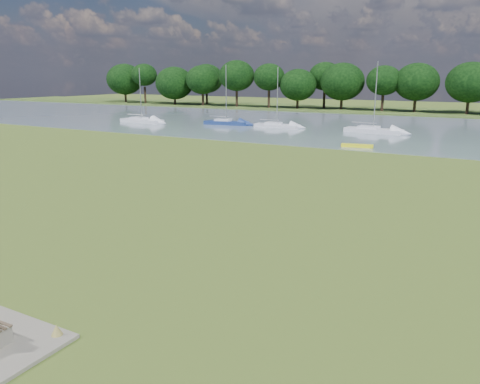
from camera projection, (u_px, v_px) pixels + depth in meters
The scene contains 9 objects.
ground at pixel (237, 211), 23.90m from camera, with size 220.00×220.00×0.00m, color olive.
river at pixel (397, 129), 59.62m from camera, with size 220.00×40.00×0.10m, color slate.
far_bank at pixel (429, 113), 85.13m from camera, with size 220.00×20.00×0.40m, color #4C6626.
kayak at pixel (357, 146), 44.40m from camera, with size 2.96×0.69×0.30m, color #F4F51A.
tree_line at pixel (415, 79), 81.32m from camera, with size 137.44×8.28×10.02m.
sailboat_0 at pixel (226, 121), 64.27m from camera, with size 6.32×2.42×7.99m.
sailboat_4 at pixel (141, 119), 67.23m from camera, with size 7.01×2.43×7.62m.
sailboat_5 at pixel (276, 124), 60.93m from camera, with size 5.97×1.92×7.65m.
sailboat_6 at pixel (373, 129), 55.33m from camera, with size 6.84×2.54×8.21m.
Camera 1 is at (11.14, -20.06, 6.77)m, focal length 35.00 mm.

